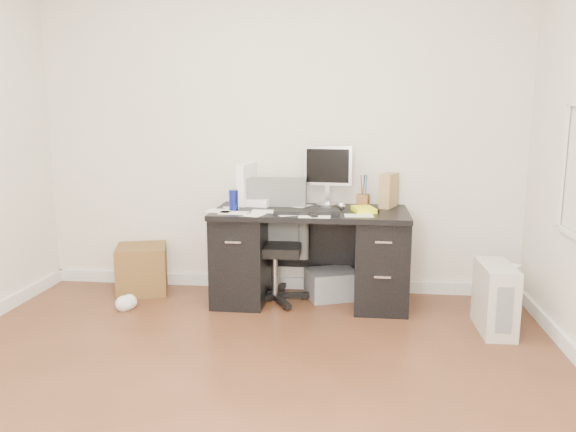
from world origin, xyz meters
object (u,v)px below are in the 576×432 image
Objects in this scene: keyboard at (307,212)px; wicker_basket at (142,269)px; desk at (310,254)px; pc_tower at (495,298)px; lcd_monitor at (328,175)px; office_chair at (275,241)px.

keyboard is 1.54m from wicker_basket.
desk is 1.40m from pc_tower.
lcd_monitor is (0.12, 0.23, 0.60)m from desk.
desk is at bearing -3.98° from wicker_basket.
keyboard is 0.51× the size of office_chair.
keyboard is at bearing -10.44° from wicker_basket.
desk reaches higher than pc_tower.
desk is 0.65m from lcd_monitor.
desk reaches higher than wicker_basket.
keyboard is at bearing -95.60° from desk.
wicker_basket is (-1.41, 0.26, -0.57)m from keyboard.
lcd_monitor reaches higher than pc_tower.
keyboard reaches higher than desk.
office_chair is (-0.41, -0.21, -0.51)m from lcd_monitor.
keyboard is 1.46m from pc_tower.
pc_tower is at bearing -18.54° from desk.
office_chair is (-0.27, 0.18, -0.28)m from keyboard.
wicker_basket is (-1.42, 0.10, -0.20)m from desk.
wicker_basket is at bearing -169.75° from lcd_monitor.
pc_tower is (1.33, -0.28, -0.53)m from keyboard.
lcd_monitor is at bearing 65.70° from keyboard.
pc_tower is (1.60, -0.46, -0.25)m from office_chair.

